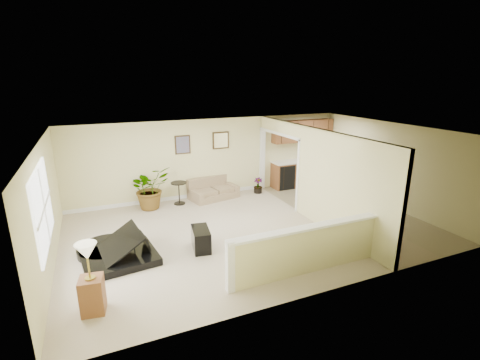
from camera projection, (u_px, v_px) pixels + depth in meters
name	position (u px, v px, depth m)	size (l,w,h in m)	color
floor	(251.00, 229.00, 8.93)	(9.00, 9.00, 0.00)	beige
back_wall	(212.00, 158.00, 11.21)	(9.00, 0.04, 2.50)	beige
front_wall	(326.00, 229.00, 5.93)	(9.00, 0.04, 2.50)	beige
left_wall	(46.00, 209.00, 6.86)	(0.04, 6.00, 2.50)	beige
right_wall	(389.00, 165.00, 10.28)	(0.04, 6.00, 2.50)	beige
ceiling	(252.00, 132.00, 8.22)	(9.00, 6.00, 0.04)	white
kitchen_vinyl	(349.00, 211.00, 10.12)	(2.70, 6.00, 0.01)	gray
interior_partition	(307.00, 173.00, 9.49)	(0.18, 5.99, 2.50)	beige
pony_half_wall	(305.00, 249.00, 6.78)	(3.42, 0.22, 1.00)	beige
left_window	(42.00, 207.00, 6.37)	(0.05, 2.15, 1.45)	white
wall_art_left	(183.00, 145.00, 10.68)	(0.48, 0.04, 0.58)	#3C2B15
wall_mirror	(221.00, 140.00, 11.14)	(0.55, 0.04, 0.55)	#3C2B15
kitchen_cabinets	(300.00, 162.00, 12.30)	(2.36, 0.65, 2.33)	brown
piano	(115.00, 233.00, 7.31)	(1.85, 1.91, 1.40)	black
piano_bench	(201.00, 239.00, 7.83)	(0.37, 0.72, 0.48)	black
loveseat	(213.00, 188.00, 11.17)	(1.66, 1.14, 0.86)	tan
accent_table	(179.00, 190.00, 10.57)	(0.48, 0.48, 0.69)	black
palm_plant	(150.00, 188.00, 10.19)	(1.41, 1.33, 1.26)	black
small_plant	(258.00, 187.00, 11.66)	(0.39, 0.39, 0.52)	black
lamp_stand	(91.00, 284.00, 5.63)	(0.42, 0.42, 1.25)	brown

